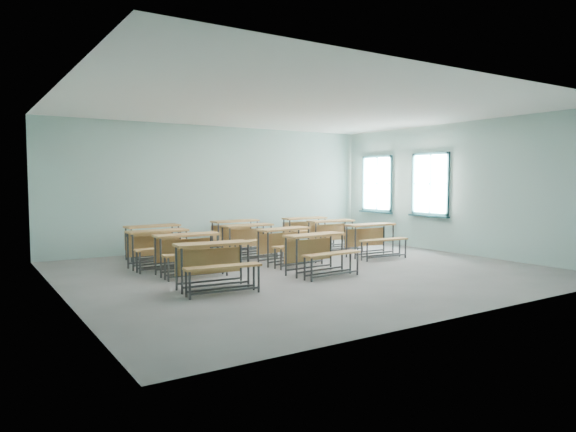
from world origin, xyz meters
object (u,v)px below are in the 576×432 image
object	(u,v)px
desk_unit_r2c1	(250,236)
desk_unit_r3c2	(307,227)
desk_unit_r2c0	(160,243)
desk_unit_r2c2	(333,230)
desk_unit_r1c1	(287,240)
desk_unit_r3c0	(155,236)
desk_unit_r0c0	(215,259)
desk_unit_r3c1	(237,230)
desk_unit_r0c1	(318,248)
desk_unit_r1c2	(373,235)
desk_unit_r1c0	(189,248)

from	to	relation	value
desk_unit_r2c1	desk_unit_r3c2	xyz separation A→B (m)	(2.39, 1.14, 0.00)
desk_unit_r2c0	desk_unit_r2c2	size ratio (longest dim) A/B	0.98
desk_unit_r1c1	desk_unit_r3c0	world-z (taller)	same
desk_unit_r0c0	desk_unit_r2c2	bearing A→B (deg)	36.49
desk_unit_r1c1	desk_unit_r0c0	bearing A→B (deg)	-154.53
desk_unit_r1c1	desk_unit_r3c1	xyz separation A→B (m)	(0.09, 2.50, 0.00)
desk_unit_r0c1	desk_unit_r3c1	xyz separation A→B (m)	(0.24, 3.83, 0.00)
desk_unit_r3c2	desk_unit_r1c2	bearing A→B (deg)	-84.13
desk_unit_r1c1	desk_unit_r3c0	bearing A→B (deg)	126.58
desk_unit_r1c0	desk_unit_r1c2	xyz separation A→B (m)	(4.46, -0.22, 0.00)
desk_unit_r0c1	desk_unit_r1c2	xyz separation A→B (m)	(2.40, 1.12, 0.00)
desk_unit_r3c0	desk_unit_r1c2	bearing A→B (deg)	-34.72
desk_unit_r3c0	desk_unit_r3c2	size ratio (longest dim) A/B	1.02
desk_unit_r3c2	desk_unit_r0c0	bearing A→B (deg)	-136.26
desk_unit_r1c1	desk_unit_r1c2	bearing A→B (deg)	-12.64
desk_unit_r0c1	desk_unit_r2c0	bearing A→B (deg)	129.68
desk_unit_r1c0	desk_unit_r2c0	xyz separation A→B (m)	(-0.22, 1.03, 0.00)
desk_unit_r2c1	desk_unit_r3c2	size ratio (longest dim) A/B	1.01
desk_unit_r3c0	desk_unit_r2c0	bearing A→B (deg)	-109.41
desk_unit_r0c0	desk_unit_r1c1	size ratio (longest dim) A/B	0.99
desk_unit_r2c1	desk_unit_r3c2	distance (m)	2.64
desk_unit_r0c1	desk_unit_r1c2	bearing A→B (deg)	20.69
desk_unit_r1c2	desk_unit_r1c0	bearing A→B (deg)	179.56
desk_unit_r2c0	desk_unit_r2c2	distance (m)	4.60
desk_unit_r0c0	desk_unit_r2c1	bearing A→B (deg)	57.60
desk_unit_r0c0	desk_unit_r1c0	xyz separation A→B (m)	(0.17, 1.54, 0.00)
desk_unit_r3c2	desk_unit_r2c1	bearing A→B (deg)	-151.35
desk_unit_r2c2	desk_unit_r3c2	xyz separation A→B (m)	(-0.03, 1.14, 0.00)
desk_unit_r2c0	desk_unit_r0c0	bearing A→B (deg)	-90.04
desk_unit_r0c1	desk_unit_r3c0	size ratio (longest dim) A/B	0.99
desk_unit_r2c0	desk_unit_r2c1	world-z (taller)	same
desk_unit_r1c1	desk_unit_r1c2	distance (m)	2.26
desk_unit_r0c0	desk_unit_r3c2	distance (m)	5.94
desk_unit_r0c0	desk_unit_r1c2	distance (m)	4.82
desk_unit_r0c0	desk_unit_r1c2	bearing A→B (deg)	21.52
desk_unit_r1c1	desk_unit_r3c2	world-z (taller)	same
desk_unit_r0c0	desk_unit_r3c0	bearing A→B (deg)	91.92
desk_unit_r3c0	desk_unit_r3c2	xyz separation A→B (m)	(4.27, 0.09, 0.00)
desk_unit_r2c2	desk_unit_r2c1	bearing A→B (deg)	-176.66
desk_unit_r3c0	desk_unit_r2c2	bearing A→B (deg)	-19.28
desk_unit_r0c0	desk_unit_r2c1	distance (m)	3.46
desk_unit_r3c0	desk_unit_r3c1	size ratio (longest dim) A/B	1.03
desk_unit_r1c1	desk_unit_r2c1	distance (m)	1.22
desk_unit_r2c1	desk_unit_r0c0	bearing A→B (deg)	-132.34
desk_unit_r2c0	desk_unit_r2c2	world-z (taller)	same
desk_unit_r2c2	desk_unit_r2c0	bearing A→B (deg)	-174.65
desk_unit_r0c0	desk_unit_r1c0	world-z (taller)	same
desk_unit_r0c1	desk_unit_r3c1	world-z (taller)	same
desk_unit_r2c1	desk_unit_r3c0	world-z (taller)	same
desk_unit_r1c2	desk_unit_r2c1	world-z (taller)	same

